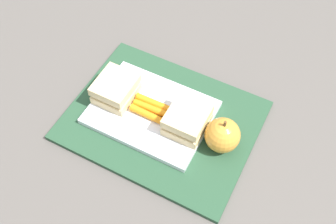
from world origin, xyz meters
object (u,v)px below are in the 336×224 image
object	(u,v)px
food_tray	(151,112)
sandwich_half_right	(187,120)
carrot_sticks_bundle	(151,109)
apple	(223,134)
sandwich_half_left	(116,89)

from	to	relation	value
food_tray	sandwich_half_right	bearing A→B (deg)	0.00
carrot_sticks_bundle	apple	bearing A→B (deg)	1.69
food_tray	sandwich_half_right	xyz separation A→B (m)	(0.08, 0.00, 0.03)
sandwich_half_left	carrot_sticks_bundle	world-z (taller)	sandwich_half_left
sandwich_half_right	carrot_sticks_bundle	size ratio (longest dim) A/B	1.02
food_tray	sandwich_half_left	world-z (taller)	sandwich_half_left
apple	sandwich_half_left	bearing A→B (deg)	-179.03
food_tray	apple	size ratio (longest dim) A/B	3.00
food_tray	sandwich_half_right	world-z (taller)	sandwich_half_right
carrot_sticks_bundle	apple	size ratio (longest dim) A/B	1.03
food_tray	carrot_sticks_bundle	distance (m)	0.01
food_tray	carrot_sticks_bundle	world-z (taller)	carrot_sticks_bundle
sandwich_half_left	apple	xyz separation A→B (m)	(0.23, 0.00, -0.00)
food_tray	sandwich_half_right	distance (m)	0.08
sandwich_half_left	apple	world-z (taller)	apple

